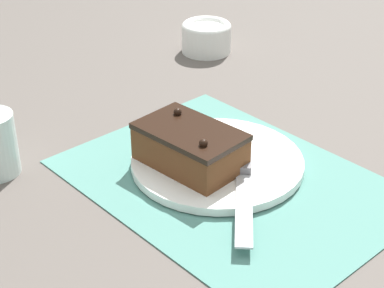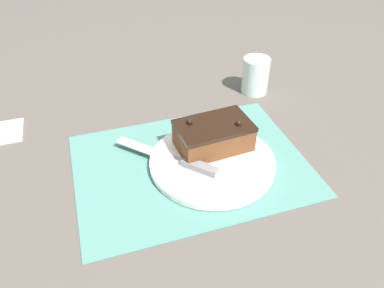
{
  "view_description": "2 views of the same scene",
  "coord_description": "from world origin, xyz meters",
  "px_view_note": "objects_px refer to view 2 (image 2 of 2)",
  "views": [
    {
      "loc": [
        -0.52,
        0.55,
        0.5
      ],
      "look_at": [
        0.06,
        0.02,
        0.05
      ],
      "focal_mm": 60.0,
      "sensor_mm": 36.0,
      "label": 1
    },
    {
      "loc": [
        -0.17,
        -0.54,
        0.5
      ],
      "look_at": [
        0.01,
        0.02,
        0.04
      ],
      "focal_mm": 35.0,
      "sensor_mm": 36.0,
      "label": 2
    }
  ],
  "objects_px": {
    "cake_plate": "(212,162)",
    "drinking_glass": "(255,76)",
    "chocolate_cake": "(214,135)",
    "serving_knife": "(182,161)"
  },
  "relations": [
    {
      "from": "drinking_glass",
      "to": "chocolate_cake",
      "type": "bearing_deg",
      "value": -133.17
    },
    {
      "from": "cake_plate",
      "to": "serving_knife",
      "type": "bearing_deg",
      "value": 172.32
    },
    {
      "from": "cake_plate",
      "to": "chocolate_cake",
      "type": "distance_m",
      "value": 0.05
    },
    {
      "from": "cake_plate",
      "to": "drinking_glass",
      "type": "relative_size",
      "value": 2.72
    },
    {
      "from": "cake_plate",
      "to": "chocolate_cake",
      "type": "xyz_separation_m",
      "value": [
        0.02,
        0.04,
        0.03
      ]
    },
    {
      "from": "cake_plate",
      "to": "drinking_glass",
      "type": "xyz_separation_m",
      "value": [
        0.21,
        0.24,
        0.04
      ]
    },
    {
      "from": "drinking_glass",
      "to": "cake_plate",
      "type": "bearing_deg",
      "value": -130.42
    },
    {
      "from": "chocolate_cake",
      "to": "drinking_glass",
      "type": "distance_m",
      "value": 0.28
    },
    {
      "from": "chocolate_cake",
      "to": "drinking_glass",
      "type": "height_order",
      "value": "drinking_glass"
    },
    {
      "from": "drinking_glass",
      "to": "serving_knife",
      "type": "bearing_deg",
      "value": -138.78
    }
  ]
}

